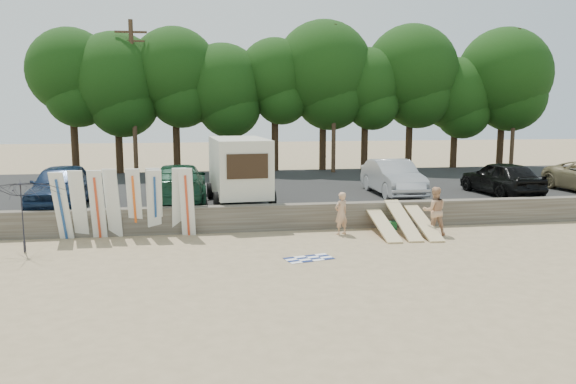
# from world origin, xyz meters

# --- Properties ---
(ground) EXTENTS (120.00, 120.00, 0.00)m
(ground) POSITION_xyz_m (0.00, 0.00, 0.00)
(ground) COLOR tan
(ground) RESTS_ON ground
(seawall) EXTENTS (44.00, 0.50, 1.00)m
(seawall) POSITION_xyz_m (0.00, 3.00, 0.50)
(seawall) COLOR #6B6356
(seawall) RESTS_ON ground
(parking_lot) EXTENTS (44.00, 14.50, 0.70)m
(parking_lot) POSITION_xyz_m (0.00, 10.50, 0.35)
(parking_lot) COLOR #282828
(parking_lot) RESTS_ON ground
(treeline) EXTENTS (33.23, 6.62, 9.52)m
(treeline) POSITION_xyz_m (0.55, 17.51, 6.65)
(treeline) COLOR #382616
(treeline) RESTS_ON parking_lot
(utility_poles) EXTENTS (25.80, 0.26, 9.00)m
(utility_poles) POSITION_xyz_m (2.00, 16.00, 5.43)
(utility_poles) COLOR #473321
(utility_poles) RESTS_ON parking_lot
(box_trailer) EXTENTS (2.73, 4.46, 2.73)m
(box_trailer) POSITION_xyz_m (-4.57, 5.43, 2.23)
(box_trailer) COLOR beige
(box_trailer) RESTS_ON parking_lot
(car_0) EXTENTS (2.11, 5.10, 1.73)m
(car_0) POSITION_xyz_m (-11.79, 5.47, 1.56)
(car_0) COLOR #122341
(car_0) RESTS_ON parking_lot
(car_1) EXTENTS (2.34, 5.62, 1.62)m
(car_1) POSITION_xyz_m (-7.12, 6.07, 1.51)
(car_1) COLOR #163E2A
(car_1) RESTS_ON parking_lot
(car_2) EXTENTS (1.71, 4.89, 1.61)m
(car_2) POSITION_xyz_m (2.60, 6.58, 1.51)
(car_2) COLOR #A6A7AB
(car_2) RESTS_ON parking_lot
(car_3) EXTENTS (2.28, 4.79, 1.58)m
(car_3) POSITION_xyz_m (7.54, 5.79, 1.49)
(car_3) COLOR black
(car_3) RESTS_ON parking_lot
(surfboard_upright_0) EXTENTS (0.60, 0.87, 2.51)m
(surfboard_upright_0) POSITION_xyz_m (-11.07, 2.35, 1.25)
(surfboard_upright_0) COLOR silver
(surfboard_upright_0) RESTS_ON ground
(surfboard_upright_1) EXTENTS (0.52, 0.71, 2.54)m
(surfboard_upright_1) POSITION_xyz_m (-10.52, 2.50, 1.27)
(surfboard_upright_1) COLOR silver
(surfboard_upright_1) RESTS_ON ground
(surfboard_upright_2) EXTENTS (0.51, 0.70, 2.54)m
(surfboard_upright_2) POSITION_xyz_m (-9.87, 2.43, 1.27)
(surfboard_upright_2) COLOR silver
(surfboard_upright_2) RESTS_ON ground
(surfboard_upright_3) EXTENTS (0.58, 0.65, 2.56)m
(surfboard_upright_3) POSITION_xyz_m (-9.35, 2.54, 1.28)
(surfboard_upright_3) COLOR silver
(surfboard_upright_3) RESTS_ON ground
(surfboard_upright_4) EXTENTS (0.52, 0.66, 2.55)m
(surfboard_upright_4) POSITION_xyz_m (-8.59, 2.64, 1.27)
(surfboard_upright_4) COLOR silver
(surfboard_upright_4) RESTS_ON ground
(surfboard_upright_5) EXTENTS (0.53, 0.60, 2.56)m
(surfboard_upright_5) POSITION_xyz_m (-7.90, 2.59, 1.28)
(surfboard_upright_5) COLOR silver
(surfboard_upright_5) RESTS_ON ground
(surfboard_upright_6) EXTENTS (0.56, 0.85, 2.51)m
(surfboard_upright_6) POSITION_xyz_m (-7.85, 2.59, 1.25)
(surfboard_upright_6) COLOR silver
(surfboard_upright_6) RESTS_ON ground
(surfboard_upright_7) EXTENTS (0.58, 0.64, 2.56)m
(surfboard_upright_7) POSITION_xyz_m (-6.70, 2.37, 1.28)
(surfboard_upright_7) COLOR silver
(surfboard_upright_7) RESTS_ON ground
(surfboard_upright_8) EXTENTS (0.59, 0.69, 2.55)m
(surfboard_upright_8) POSITION_xyz_m (-7.00, 2.60, 1.28)
(surfboard_upright_8) COLOR silver
(surfboard_upright_8) RESTS_ON ground
(surfboard_low_0) EXTENTS (0.56, 2.92, 0.83)m
(surfboard_low_0) POSITION_xyz_m (0.48, 1.56, 0.42)
(surfboard_low_0) COLOR #D3B985
(surfboard_low_0) RESTS_ON ground
(surfboard_low_1) EXTENTS (0.56, 2.85, 1.07)m
(surfboard_low_1) POSITION_xyz_m (1.28, 1.57, 0.54)
(surfboard_low_1) COLOR #D3B985
(surfboard_low_1) RESTS_ON ground
(surfboard_low_2) EXTENTS (0.56, 2.89, 0.93)m
(surfboard_low_2) POSITION_xyz_m (2.01, 1.47, 0.47)
(surfboard_low_2) COLOR #D3B985
(surfboard_low_2) RESTS_ON ground
(beachgoer_a) EXTENTS (0.69, 0.61, 1.60)m
(beachgoer_a) POSITION_xyz_m (-1.04, 1.86, 0.80)
(beachgoer_a) COLOR tan
(beachgoer_a) RESTS_ON ground
(beachgoer_b) EXTENTS (0.98, 0.82, 1.81)m
(beachgoer_b) POSITION_xyz_m (2.38, 1.29, 0.90)
(beachgoer_b) COLOR tan
(beachgoer_b) RESTS_ON ground
(cooler) EXTENTS (0.42, 0.36, 0.32)m
(cooler) POSITION_xyz_m (1.11, 2.40, 0.16)
(cooler) COLOR #28934C
(cooler) RESTS_ON ground
(gear_bag) EXTENTS (0.34, 0.30, 0.22)m
(gear_bag) POSITION_xyz_m (0.98, 2.40, 0.11)
(gear_bag) COLOR orange
(gear_bag) RESTS_ON ground
(beach_towel) EXTENTS (1.83, 1.83, 0.00)m
(beach_towel) POSITION_xyz_m (-2.87, -1.33, 0.01)
(beach_towel) COLOR white
(beach_towel) RESTS_ON ground
(beach_umbrella) EXTENTS (3.52, 3.49, 2.42)m
(beach_umbrella) POSITION_xyz_m (-11.85, 0.83, 1.21)
(beach_umbrella) COLOR black
(beach_umbrella) RESTS_ON ground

